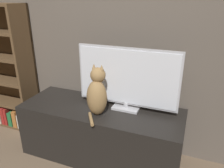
{
  "coord_description": "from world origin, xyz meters",
  "views": [
    {
      "loc": [
        0.76,
        -0.73,
        1.49
      ],
      "look_at": [
        0.12,
        0.89,
        0.8
      ],
      "focal_mm": 35.0,
      "sensor_mm": 36.0,
      "label": 1
    }
  ],
  "objects": [
    {
      "name": "bookshelf",
      "position": [
        -1.3,
        1.08,
        0.6
      ],
      "size": [
        0.73,
        0.28,
        1.44
      ],
      "color": "brown",
      "rests_on": "ground_plane"
    },
    {
      "name": "tv",
      "position": [
        0.22,
        0.99,
        0.83
      ],
      "size": [
        0.92,
        0.15,
        0.57
      ],
      "color": "#B7B7BC",
      "rests_on": "tv_stand"
    },
    {
      "name": "wall_back",
      "position": [
        0.0,
        1.22,
        1.3
      ],
      "size": [
        4.8,
        0.05,
        2.6
      ],
      "color": "#60564C",
      "rests_on": "ground_plane"
    },
    {
      "name": "tv_stand",
      "position": [
        0.0,
        0.91,
        0.27
      ],
      "size": [
        1.52,
        0.55,
        0.53
      ],
      "color": "black",
      "rests_on": "ground_plane"
    },
    {
      "name": "cat",
      "position": [
        0.02,
        0.8,
        0.72
      ],
      "size": [
        0.18,
        0.3,
        0.45
      ],
      "rotation": [
        0.0,
        0.0,
        -0.03
      ],
      "color": "#997547",
      "rests_on": "tv_stand"
    }
  ]
}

